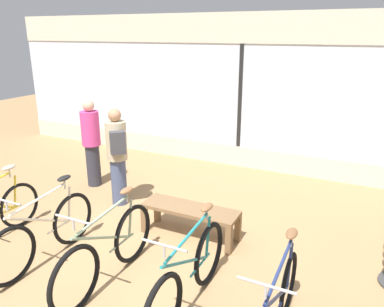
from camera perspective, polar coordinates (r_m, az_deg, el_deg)
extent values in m
plane|color=#99754C|center=(5.13, -8.75, -15.58)|extent=(24.00, 24.00, 0.00)
cube|color=beige|center=(8.29, 7.04, -0.34)|extent=(12.00, 0.08, 0.45)
cube|color=silver|center=(7.98, 7.39, 8.56)|extent=(12.00, 0.04, 2.15)
cube|color=beige|center=(7.87, 7.82, 18.47)|extent=(12.00, 0.08, 0.60)
cube|color=black|center=(7.95, 7.33, 8.53)|extent=(0.08, 0.02, 2.15)
torus|color=black|center=(6.24, -24.78, -7.16)|extent=(0.05, 0.68, 0.68)
cylinder|color=gold|center=(6.12, -25.36, -5.25)|extent=(0.03, 0.11, 0.49)
cylinder|color=gold|center=(6.12, -26.42, -7.91)|extent=(0.03, 0.46, 0.03)
cylinder|color=#B2B2B7|center=(6.00, -26.05, -2.65)|extent=(0.02, 0.02, 0.14)
ellipsoid|color=#B2A893|center=(5.97, -26.15, -1.93)|extent=(0.11, 0.22, 0.06)
torus|color=black|center=(5.51, -17.67, -9.42)|extent=(0.05, 0.72, 0.72)
torus|color=black|center=(4.94, -25.94, -13.87)|extent=(0.05, 0.72, 0.72)
cylinder|color=beige|center=(5.07, -22.19, -9.36)|extent=(0.03, 0.95, 0.51)
cylinder|color=beige|center=(5.38, -18.21, -7.31)|extent=(0.03, 0.11, 0.49)
cylinder|color=beige|center=(4.98, -22.31, -6.41)|extent=(0.03, 0.88, 0.10)
cylinder|color=beige|center=(5.37, -19.36, -10.35)|extent=(0.03, 0.46, 0.03)
cylinder|color=#B2B2B7|center=(5.23, -18.84, -4.39)|extent=(0.02, 0.02, 0.14)
ellipsoid|color=black|center=(5.20, -18.93, -3.57)|extent=(0.11, 0.22, 0.06)
cylinder|color=#B2B2B7|center=(4.69, -26.39, -7.18)|extent=(0.02, 0.02, 0.12)
cylinder|color=#ADADB2|center=(4.67, -26.49, -6.51)|extent=(0.46, 0.02, 0.02)
torus|color=black|center=(4.93, -9.02, -11.95)|extent=(0.06, 0.75, 0.75)
torus|color=black|center=(4.27, -17.40, -17.87)|extent=(0.06, 0.75, 0.75)
cylinder|color=gray|center=(4.43, -13.40, -12.36)|extent=(0.03, 0.97, 0.51)
cylinder|color=gray|center=(4.79, -9.44, -9.66)|extent=(0.03, 0.11, 0.49)
cylinder|color=gray|center=(4.32, -13.41, -9.03)|extent=(0.03, 0.90, 0.10)
cylinder|color=gray|center=(4.77, -10.67, -13.16)|extent=(0.03, 0.47, 0.03)
cylinder|color=#B2B2B7|center=(4.62, -9.92, -6.46)|extent=(0.02, 0.02, 0.14)
ellipsoid|color=brown|center=(4.59, -9.97, -5.55)|extent=(0.11, 0.22, 0.06)
cylinder|color=#B2B2B7|center=(3.99, -17.63, -10.31)|extent=(0.02, 0.02, 0.12)
cylinder|color=#ADADB2|center=(3.96, -17.72, -9.54)|extent=(0.46, 0.02, 0.02)
torus|color=black|center=(4.50, 2.61, -14.98)|extent=(0.06, 0.74, 0.74)
cylinder|color=#1E7A7F|center=(3.93, -0.83, -16.15)|extent=(0.03, 1.00, 0.51)
cylinder|color=#1E7A7F|center=(4.34, 2.44, -12.58)|extent=(0.03, 0.11, 0.49)
cylinder|color=#1E7A7F|center=(3.81, -0.64, -12.50)|extent=(0.03, 0.93, 0.10)
cylinder|color=#1E7A7F|center=(4.32, 1.26, -16.56)|extent=(0.03, 0.48, 0.03)
cylinder|color=#B2B2B7|center=(4.16, 2.27, -9.16)|extent=(0.02, 0.02, 0.14)
ellipsoid|color=brown|center=(4.12, 2.28, -8.17)|extent=(0.11, 0.22, 0.06)
cylinder|color=#B2B2B7|center=(3.42, -4.27, -14.64)|extent=(0.02, 0.02, 0.12)
cylinder|color=#ADADB2|center=(3.38, -4.29, -13.78)|extent=(0.46, 0.02, 0.02)
torus|color=black|center=(4.25, 14.48, -18.59)|extent=(0.05, 0.65, 0.65)
cylinder|color=navy|center=(3.65, 12.72, -20.63)|extent=(0.03, 1.00, 0.51)
cylinder|color=navy|center=(4.08, 14.62, -16.19)|extent=(0.03, 0.11, 0.49)
cylinder|color=navy|center=(3.51, 13.17, -16.82)|extent=(0.03, 0.93, 0.10)
cylinder|color=navy|center=(4.06, 13.69, -20.52)|extent=(0.03, 0.49, 0.03)
cylinder|color=#B2B2B7|center=(3.88, 14.86, -12.71)|extent=(0.02, 0.02, 0.14)
ellipsoid|color=brown|center=(3.84, 14.96, -11.68)|extent=(0.11, 0.22, 0.06)
cylinder|color=#B2B2B7|center=(3.09, 11.14, -19.99)|extent=(0.02, 0.02, 0.12)
cylinder|color=#ADADB2|center=(3.05, 11.21, -19.10)|extent=(0.46, 0.02, 0.02)
cube|color=brown|center=(5.35, -0.30, -8.47)|extent=(1.40, 0.44, 0.05)
cube|color=brown|center=(5.62, -7.26, -9.89)|extent=(0.08, 0.08, 0.41)
cube|color=brown|center=(5.09, 5.62, -13.01)|extent=(0.08, 0.08, 0.41)
cube|color=brown|center=(5.88, -5.33, -8.45)|extent=(0.08, 0.08, 0.41)
cube|color=brown|center=(5.38, 7.01, -11.20)|extent=(0.08, 0.08, 0.41)
cylinder|color=#424C6B|center=(6.49, -11.08, -4.20)|extent=(0.37, 0.37, 0.81)
cylinder|color=tan|center=(6.25, -11.47, 1.94)|extent=(0.48, 0.48, 0.64)
sphere|color=#9E7051|center=(6.15, -11.72, 5.73)|extent=(0.21, 0.21, 0.21)
cube|color=#38383D|center=(6.01, -11.24, 1.63)|extent=(0.27, 0.27, 0.36)
cylinder|color=#2D2D38|center=(7.37, -14.79, -1.72)|extent=(0.35, 0.35, 0.80)
cylinder|color=#D13D84|center=(7.17, -15.24, 3.71)|extent=(0.45, 0.45, 0.64)
sphere|color=tan|center=(7.08, -15.52, 7.02)|extent=(0.21, 0.21, 0.21)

